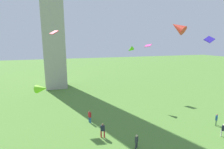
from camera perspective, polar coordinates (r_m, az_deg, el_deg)
name	(u,v)px	position (r m, az deg, el deg)	size (l,w,h in m)	color
person_0	(136,141)	(19.55, 8.37, -21.51)	(0.47, 0.46, 1.61)	#2D3338
person_1	(216,119)	(27.87, 32.13, -12.76)	(0.50, 0.47, 1.68)	#51754C
person_2	(224,130)	(25.24, 33.89, -15.38)	(0.47, 0.50, 1.69)	silver
person_3	(103,130)	(21.18, -3.21, -18.32)	(0.54, 0.46, 1.80)	red
person_4	(90,116)	(24.72, -7.62, -13.89)	(0.41, 0.54, 1.80)	#235693
kite_flying_0	(148,46)	(36.65, 12.28, 9.67)	(1.45, 1.75, 0.70)	#DE3392
kite_flying_1	(42,89)	(21.41, -22.88, -4.48)	(1.86, 1.68, 1.21)	#7EE824
kite_flying_2	(209,39)	(26.57, 30.37, 10.31)	(1.66, 1.14, 1.03)	#3E2AD1
kite_flying_3	(178,27)	(22.85, 21.66, 14.78)	(2.06, 2.39, 1.91)	red
kite_flying_4	(54,32)	(28.65, -19.28, 13.45)	(1.57, 1.87, 0.76)	red
kite_flying_5	(130,50)	(31.97, 6.30, 8.46)	(1.42, 1.58, 1.27)	#5FEC16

